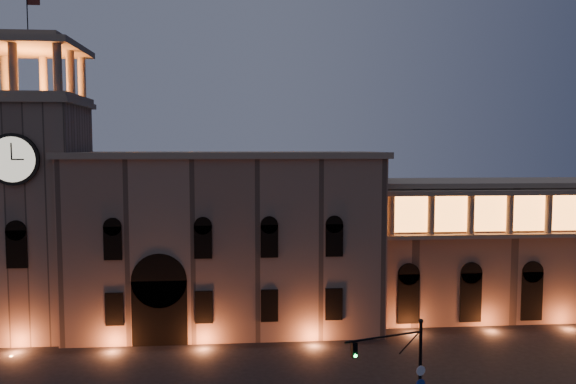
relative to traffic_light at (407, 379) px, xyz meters
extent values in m
cube|color=#775E4E|center=(-11.51, 24.27, 4.51)|extent=(30.00, 12.00, 17.00)
cube|color=#85705C|center=(-11.51, 24.27, 13.31)|extent=(30.80, 12.80, 0.60)
cube|color=black|center=(-17.51, 18.87, -0.99)|extent=(5.00, 1.40, 6.00)
cylinder|color=black|center=(-17.51, 18.87, 2.01)|extent=(5.00, 1.40, 5.00)
cube|color=orange|center=(-17.51, 18.67, -1.19)|extent=(4.20, 0.20, 5.00)
cube|color=#775E4E|center=(-30.01, 23.27, 7.01)|extent=(9.00, 9.00, 22.00)
cube|color=#85705C|center=(-30.01, 23.27, 18.26)|extent=(9.80, 9.80, 0.50)
cylinder|color=black|center=(-30.01, 18.59, 13.01)|extent=(4.60, 0.35, 4.60)
cylinder|color=beige|center=(-30.01, 18.45, 13.01)|extent=(4.00, 0.12, 4.00)
cube|color=#85705C|center=(-30.01, 23.27, 18.76)|extent=(9.40, 9.40, 0.50)
cube|color=orange|center=(-30.01, 23.27, 19.06)|extent=(6.80, 6.80, 0.15)
cylinder|color=#85705C|center=(-30.01, 19.47, 21.11)|extent=(0.76, 0.76, 4.20)
cylinder|color=#85705C|center=(-26.21, 19.47, 21.11)|extent=(0.76, 0.76, 4.20)
cylinder|color=#85705C|center=(-33.81, 27.07, 21.11)|extent=(0.76, 0.76, 4.20)
cylinder|color=#85705C|center=(-30.01, 27.07, 21.11)|extent=(0.76, 0.76, 4.20)
cylinder|color=#85705C|center=(-26.21, 27.07, 21.11)|extent=(0.76, 0.76, 4.20)
cylinder|color=#85705C|center=(-26.21, 23.27, 21.11)|extent=(0.76, 0.76, 4.20)
cube|color=#85705C|center=(-30.01, 23.27, 23.51)|extent=(9.80, 9.80, 0.60)
cube|color=#85705C|center=(-30.01, 23.27, 24.11)|extent=(7.50, 7.50, 0.60)
cylinder|color=black|center=(-30.01, 23.27, 26.41)|extent=(0.10, 0.10, 4.00)
plane|color=#4D1B16|center=(-29.41, 23.27, 27.81)|extent=(1.20, 0.00, 1.20)
cube|color=brown|center=(22.49, 26.27, 3.01)|extent=(40.00, 10.00, 14.00)
cube|color=#85705C|center=(22.49, 26.27, 10.26)|extent=(40.60, 10.60, 0.50)
cube|color=#85705C|center=(22.49, 20.77, 5.31)|extent=(40.00, 1.20, 0.40)
cube|color=#85705C|center=(22.49, 20.77, 9.61)|extent=(40.00, 1.40, 0.50)
cube|color=orange|center=(22.49, 21.32, 7.51)|extent=(38.00, 0.15, 3.60)
cylinder|color=#85705C|center=(4.49, 20.77, 7.51)|extent=(0.70, 0.70, 4.00)
cylinder|color=#85705C|center=(8.49, 20.77, 7.51)|extent=(0.70, 0.70, 4.00)
cylinder|color=#85705C|center=(12.49, 20.77, 7.51)|extent=(0.70, 0.70, 4.00)
cylinder|color=#85705C|center=(16.49, 20.77, 7.51)|extent=(0.70, 0.70, 4.00)
cylinder|color=#85705C|center=(20.49, 20.77, 7.51)|extent=(0.70, 0.70, 4.00)
cylinder|color=black|center=(0.89, 0.29, -0.32)|extent=(0.21, 0.21, 7.35)
sphere|color=black|center=(0.89, 0.29, 3.46)|extent=(0.29, 0.29, 0.29)
cylinder|color=black|center=(-1.62, -0.50, 2.83)|extent=(5.05, 1.69, 0.13)
cube|color=black|center=(-3.52, -1.09, 2.31)|extent=(0.39, 0.37, 0.89)
cylinder|color=#0CE53F|center=(-3.47, -1.25, 2.01)|extent=(0.21, 0.14, 0.19)
cylinder|color=silver|center=(0.88, 0.13, 0.42)|extent=(0.61, 0.23, 0.63)
cylinder|color=navy|center=(0.88, 0.13, -0.42)|extent=(0.61, 0.23, 0.63)
camera|label=1|loc=(-9.94, -32.43, 14.05)|focal=35.00mm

